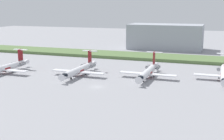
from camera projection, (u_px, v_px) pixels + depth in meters
name	position (u px, v px, depth m)	size (l,w,h in m)	color
ground_plane	(122.00, 70.00, 134.48)	(500.00, 500.00, 0.00)	#939399
grass_berm	(142.00, 56.00, 167.76)	(320.00, 20.00, 1.64)	#597542
regional_jet_second	(6.00, 67.00, 128.69)	(22.81, 31.00, 9.00)	white
regional_jet_third	(80.00, 69.00, 124.55)	(22.81, 31.00, 9.00)	white
regional_jet_fourth	(148.00, 71.00, 120.61)	(22.81, 31.00, 9.00)	white
regional_jet_fifth	(224.00, 74.00, 116.50)	(22.81, 31.00, 9.00)	white
distant_hangar	(165.00, 37.00, 200.66)	(48.11, 23.08, 16.55)	#9EA3AD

